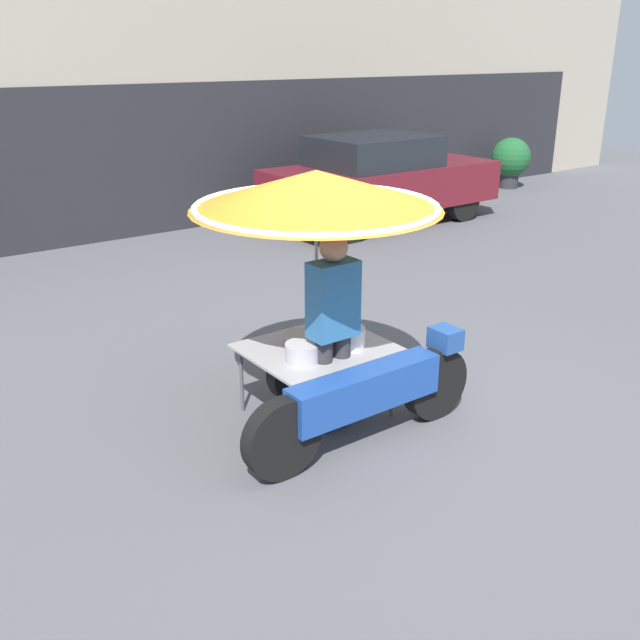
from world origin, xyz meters
TOP-DOWN VIEW (x-y plane):
  - ground_plane at (0.00, 0.00)m, footprint 36.00×36.00m
  - shopfront_building at (0.00, 8.30)m, footprint 28.00×2.06m
  - vendor_motorcycle_cart at (-0.27, 0.48)m, footprint 2.14×1.95m
  - vendor_person at (-0.31, 0.28)m, footprint 0.38×0.22m
  - parked_car at (4.80, 5.65)m, footprint 4.14×1.79m
  - potted_plant at (9.38, 6.54)m, footprint 0.86×0.86m

SIDE VIEW (x-z plane):
  - ground_plane at x=0.00m, z-range 0.00..0.00m
  - potted_plant at x=9.38m, z-range 0.08..1.18m
  - parked_car at x=4.80m, z-range 0.03..1.56m
  - vendor_person at x=-0.31m, z-range 0.10..1.73m
  - vendor_motorcycle_cart at x=-0.27m, z-range 0.58..2.63m
  - shopfront_building at x=0.00m, z-range -0.01..4.33m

